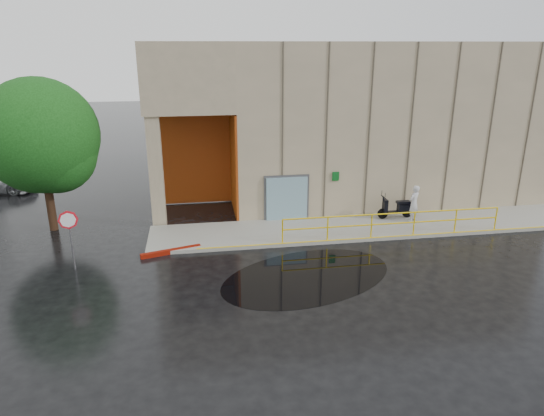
{
  "coord_description": "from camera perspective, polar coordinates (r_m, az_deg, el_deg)",
  "views": [
    {
      "loc": [
        -3.88,
        -14.94,
        7.86
      ],
      "look_at": [
        -0.96,
        3.0,
        1.72
      ],
      "focal_mm": 32.0,
      "sensor_mm": 36.0,
      "label": 1
    }
  ],
  "objects": [
    {
      "name": "tree_near",
      "position": [
        22.74,
        -25.26,
        7.21
      ],
      "size": [
        4.88,
        4.88,
        6.67
      ],
      "rotation": [
        0.0,
        0.0,
        0.36
      ],
      "color": "black",
      "rests_on": "ground"
    },
    {
      "name": "red_curb",
      "position": [
        19.67,
        -11.79,
        -5.02
      ],
      "size": [
        2.36,
        0.84,
        0.18
      ],
      "primitive_type": "cube",
      "rotation": [
        0.0,
        0.0,
        0.28
      ],
      "color": "maroon",
      "rests_on": "ground"
    },
    {
      "name": "ground",
      "position": [
        17.32,
        4.78,
        -8.4
      ],
      "size": [
        120.0,
        120.0,
        0.0
      ],
      "primitive_type": "plane",
      "color": "black",
      "rests_on": "ground"
    },
    {
      "name": "stop_sign",
      "position": [
        18.77,
        -22.77,
        -2.03
      ],
      "size": [
        0.68,
        0.17,
        2.3
      ],
      "rotation": [
        0.0,
        0.0,
        -0.2
      ],
      "color": "#5B5B5F",
      "rests_on": "ground"
    },
    {
      "name": "scooter",
      "position": [
        23.23,
        14.42,
        0.62
      ],
      "size": [
        1.7,
        0.56,
        1.31
      ],
      "rotation": [
        0.0,
        0.0,
        -0.01
      ],
      "color": "black",
      "rests_on": "sidewalk"
    },
    {
      "name": "puddle",
      "position": [
        17.54,
        4.2,
        -8.01
      ],
      "size": [
        7.59,
        6.13,
        0.01
      ],
      "primitive_type": "cube",
      "rotation": [
        0.0,
        0.0,
        0.36
      ],
      "color": "black",
      "rests_on": "ground"
    },
    {
      "name": "person",
      "position": [
        23.01,
        16.35,
        0.53
      ],
      "size": [
        0.74,
        0.67,
        1.69
      ],
      "primitive_type": "imported",
      "rotation": [
        0.0,
        0.0,
        3.71
      ],
      "color": "silver",
      "rests_on": "sidewalk"
    },
    {
      "name": "guardrail",
      "position": [
        21.09,
        14.05,
        -1.83
      ],
      "size": [
        9.56,
        0.06,
        1.03
      ],
      "color": "yellow",
      "rests_on": "sidewalk"
    },
    {
      "name": "building",
      "position": [
        27.68,
        9.94,
        10.79
      ],
      "size": [
        20.0,
        10.17,
        8.0
      ],
      "color": "gray",
      "rests_on": "ground"
    },
    {
      "name": "sidewalk",
      "position": [
        22.37,
        12.01,
        -2.13
      ],
      "size": [
        20.0,
        3.0,
        0.15
      ],
      "primitive_type": "cube",
      "color": "gray",
      "rests_on": "ground"
    }
  ]
}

